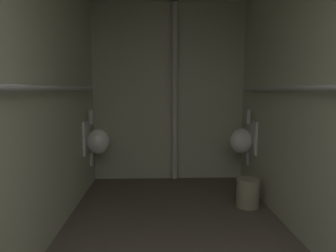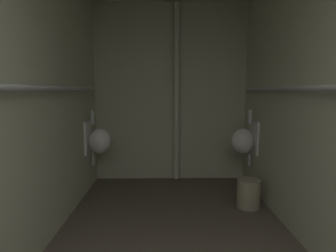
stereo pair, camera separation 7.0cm
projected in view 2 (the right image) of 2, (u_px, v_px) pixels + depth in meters
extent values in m
cube|color=beige|center=(22.00, 98.00, 2.16)|extent=(0.06, 4.46, 2.60)
cube|color=beige|center=(329.00, 98.00, 2.19)|extent=(0.06, 4.46, 2.60)
cube|color=beige|center=(170.00, 93.00, 4.35)|extent=(2.36, 0.06, 2.60)
ellipsoid|color=white|center=(100.00, 141.00, 3.87)|extent=(0.30, 0.26, 0.34)
cube|color=white|center=(88.00, 137.00, 3.87)|extent=(0.03, 0.30, 0.44)
cylinder|color=silver|center=(92.00, 118.00, 3.83)|extent=(0.06, 0.06, 0.16)
sphere|color=silver|center=(92.00, 111.00, 3.82)|extent=(0.06, 0.06, 0.06)
cylinder|color=#B2B2B2|center=(93.00, 159.00, 3.90)|extent=(0.04, 0.04, 0.16)
ellipsoid|color=white|center=(243.00, 141.00, 3.87)|extent=(0.30, 0.26, 0.34)
cube|color=white|center=(254.00, 137.00, 3.87)|extent=(0.03, 0.30, 0.44)
cylinder|color=silver|center=(250.00, 118.00, 3.83)|extent=(0.06, 0.06, 0.16)
sphere|color=silver|center=(250.00, 111.00, 3.82)|extent=(0.06, 0.06, 0.06)
cylinder|color=#B2B2B2|center=(249.00, 159.00, 3.90)|extent=(0.04, 0.04, 0.16)
cylinder|color=#B2B2B2|center=(34.00, 88.00, 2.16)|extent=(0.05, 3.67, 0.05)
sphere|color=#B2B2B2|center=(94.00, 89.00, 3.98)|extent=(0.06, 0.06, 0.06)
cylinder|color=#B2B2B2|center=(320.00, 88.00, 2.16)|extent=(0.05, 3.68, 0.05)
sphere|color=#B2B2B2|center=(248.00, 89.00, 3.98)|extent=(0.06, 0.06, 0.06)
cylinder|color=beige|center=(177.00, 93.00, 4.24)|extent=(0.08, 0.08, 2.55)
cylinder|color=#9E937A|center=(249.00, 193.00, 3.37)|extent=(0.27, 0.27, 0.33)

